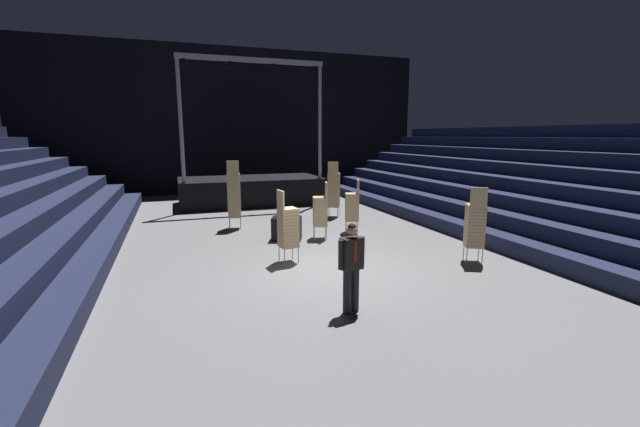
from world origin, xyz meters
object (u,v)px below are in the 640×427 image
(chair_stack_front_left, at_px, (234,195))
(chair_stack_mid_right, at_px, (334,189))
(chair_stack_rear_left, at_px, (288,226))
(equipment_road_case, at_px, (287,229))
(stage_riser, at_px, (251,189))
(chair_stack_mid_centre, at_px, (475,225))
(chair_stack_mid_left, at_px, (352,206))
(chair_stack_front_right, at_px, (320,210))
(man_with_tie, at_px, (352,263))

(chair_stack_front_left, xyz_separation_m, chair_stack_mid_right, (4.05, 0.85, -0.08))
(chair_stack_rear_left, height_order, equipment_road_case, chair_stack_rear_left)
(stage_riser, relative_size, chair_stack_rear_left, 3.49)
(chair_stack_front_left, bearing_deg, chair_stack_mid_centre, -39.65)
(chair_stack_front_left, relative_size, chair_stack_mid_left, 1.33)
(chair_stack_mid_left, distance_m, equipment_road_case, 2.41)
(chair_stack_front_right, height_order, chair_stack_mid_right, chair_stack_mid_right)
(stage_riser, height_order, chair_stack_mid_centre, stage_riser)
(chair_stack_mid_left, xyz_separation_m, chair_stack_rear_left, (-2.89, -2.51, 0.04))
(chair_stack_mid_right, bearing_deg, chair_stack_front_right, -87.23)
(man_with_tie, distance_m, chair_stack_front_right, 5.64)
(man_with_tie, xyz_separation_m, chair_stack_rear_left, (-0.29, 3.39, -0.01))
(chair_stack_mid_left, distance_m, chair_stack_mid_right, 2.83)
(chair_stack_mid_centre, bearing_deg, chair_stack_mid_right, 126.10)
(stage_riser, height_order, equipment_road_case, stage_riser)
(man_with_tie, xyz_separation_m, chair_stack_mid_left, (2.60, 5.90, -0.05))
(chair_stack_mid_centre, xyz_separation_m, chair_stack_rear_left, (-4.52, 1.57, -0.04))
(chair_stack_front_left, height_order, chair_stack_mid_left, chair_stack_front_left)
(chair_stack_front_right, xyz_separation_m, chair_stack_rear_left, (-1.62, -2.10, 0.04))
(chair_stack_rear_left, bearing_deg, chair_stack_front_right, 134.74)
(chair_stack_front_left, distance_m, equipment_road_case, 2.68)
(stage_riser, xyz_separation_m, man_with_tie, (-0.45, -13.03, 0.24))
(equipment_road_case, bearing_deg, chair_stack_front_left, 120.77)
(chair_stack_mid_left, bearing_deg, stage_riser, 36.33)
(stage_riser, xyz_separation_m, chair_stack_front_right, (0.88, -7.54, 0.19))
(chair_stack_front_right, xyz_separation_m, chair_stack_mid_right, (1.69, 3.20, 0.21))
(chair_stack_mid_left, bearing_deg, chair_stack_rear_left, 150.45)
(man_with_tie, bearing_deg, chair_stack_mid_right, -121.60)
(chair_stack_mid_right, relative_size, equipment_road_case, 2.47)
(chair_stack_mid_centre, bearing_deg, chair_stack_rear_left, -173.05)
(stage_riser, height_order, chair_stack_rear_left, stage_riser)
(man_with_tie, relative_size, chair_stack_mid_centre, 0.86)
(chair_stack_front_left, relative_size, chair_stack_rear_left, 1.27)
(stage_riser, distance_m, chair_stack_front_left, 5.42)
(man_with_tie, relative_size, chair_stack_mid_right, 0.76)
(man_with_tie, xyz_separation_m, chair_stack_mid_centre, (4.23, 1.82, 0.03))
(chair_stack_front_right, xyz_separation_m, equipment_road_case, (-1.06, 0.16, -0.54))
(stage_riser, distance_m, chair_stack_front_right, 7.59)
(equipment_road_case, bearing_deg, chair_stack_mid_right, 47.82)
(stage_riser, distance_m, chair_stack_mid_centre, 11.83)
(man_with_tie, bearing_deg, chair_stack_rear_left, -97.54)
(chair_stack_mid_left, xyz_separation_m, chair_stack_mid_right, (0.42, 2.79, 0.21))
(chair_stack_front_left, relative_size, equipment_road_case, 2.66)
(chair_stack_mid_right, bearing_deg, chair_stack_front_left, -137.54)
(chair_stack_front_right, bearing_deg, stage_riser, 22.31)
(stage_riser, relative_size, chair_stack_mid_centre, 3.34)
(chair_stack_mid_centre, height_order, chair_stack_rear_left, chair_stack_mid_centre)
(chair_stack_mid_right, xyz_separation_m, chair_stack_rear_left, (-3.31, -5.29, -0.17))
(chair_stack_rear_left, relative_size, equipment_road_case, 2.09)
(equipment_road_case, bearing_deg, man_with_tie, -92.74)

